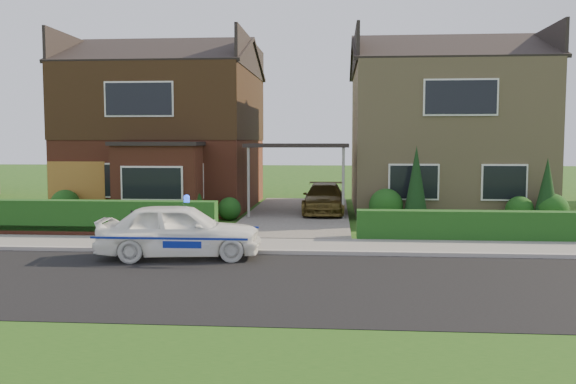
# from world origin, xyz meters

# --- Properties ---
(ground) EXTENTS (120.00, 120.00, 0.00)m
(ground) POSITION_xyz_m (0.00, 0.00, 0.00)
(ground) COLOR #1D4713
(ground) RESTS_ON ground
(road) EXTENTS (60.00, 6.00, 0.02)m
(road) POSITION_xyz_m (0.00, 0.00, 0.00)
(road) COLOR black
(road) RESTS_ON ground
(kerb) EXTENTS (60.00, 0.16, 0.12)m
(kerb) POSITION_xyz_m (0.00, 3.05, 0.06)
(kerb) COLOR #9E9993
(kerb) RESTS_ON ground
(sidewalk) EXTENTS (60.00, 2.00, 0.10)m
(sidewalk) POSITION_xyz_m (0.00, 4.10, 0.05)
(sidewalk) COLOR slate
(sidewalk) RESTS_ON ground
(grass_verge) EXTENTS (60.00, 4.00, 0.01)m
(grass_verge) POSITION_xyz_m (0.00, -5.00, 0.00)
(grass_verge) COLOR #1D4713
(grass_verge) RESTS_ON ground
(driveway) EXTENTS (3.80, 12.00, 0.12)m
(driveway) POSITION_xyz_m (0.00, 11.00, 0.06)
(driveway) COLOR #666059
(driveway) RESTS_ON ground
(house_left) EXTENTS (7.50, 9.53, 7.25)m
(house_left) POSITION_xyz_m (-5.78, 13.90, 3.81)
(house_left) COLOR brown
(house_left) RESTS_ON ground
(house_right) EXTENTS (7.50, 8.06, 7.25)m
(house_right) POSITION_xyz_m (5.80, 13.99, 3.66)
(house_right) COLOR tan
(house_right) RESTS_ON ground
(carport_link) EXTENTS (3.80, 3.00, 2.77)m
(carport_link) POSITION_xyz_m (0.00, 10.95, 2.66)
(carport_link) COLOR black
(carport_link) RESTS_ON ground
(garage_door) EXTENTS (2.20, 0.10, 2.10)m
(garage_door) POSITION_xyz_m (-8.25, 9.96, 1.05)
(garage_door) COLOR brown
(garage_door) RESTS_ON ground
(dwarf_wall) EXTENTS (7.70, 0.25, 0.36)m
(dwarf_wall) POSITION_xyz_m (-5.80, 5.30, 0.18)
(dwarf_wall) COLOR brown
(dwarf_wall) RESTS_ON ground
(hedge_left) EXTENTS (7.50, 0.55, 0.90)m
(hedge_left) POSITION_xyz_m (-5.80, 5.45, 0.00)
(hedge_left) COLOR #193D13
(hedge_left) RESTS_ON ground
(hedge_right) EXTENTS (7.50, 0.55, 0.80)m
(hedge_right) POSITION_xyz_m (5.80, 5.35, 0.00)
(hedge_right) COLOR #193D13
(hedge_right) RESTS_ON ground
(shrub_left_far) EXTENTS (1.08, 1.08, 1.08)m
(shrub_left_far) POSITION_xyz_m (-8.50, 9.50, 0.54)
(shrub_left_far) COLOR #193D13
(shrub_left_far) RESTS_ON ground
(shrub_left_mid) EXTENTS (1.32, 1.32, 1.32)m
(shrub_left_mid) POSITION_xyz_m (-4.00, 9.30, 0.66)
(shrub_left_mid) COLOR #193D13
(shrub_left_mid) RESTS_ON ground
(shrub_left_near) EXTENTS (0.84, 0.84, 0.84)m
(shrub_left_near) POSITION_xyz_m (-2.40, 9.60, 0.42)
(shrub_left_near) COLOR #193D13
(shrub_left_near) RESTS_ON ground
(shrub_right_near) EXTENTS (1.20, 1.20, 1.20)m
(shrub_right_near) POSITION_xyz_m (3.20, 9.40, 0.60)
(shrub_right_near) COLOR #193D13
(shrub_right_near) RESTS_ON ground
(shrub_right_mid) EXTENTS (0.96, 0.96, 0.96)m
(shrub_right_mid) POSITION_xyz_m (7.80, 9.50, 0.48)
(shrub_right_mid) COLOR #193D13
(shrub_right_mid) RESTS_ON ground
(shrub_right_far) EXTENTS (1.08, 1.08, 1.08)m
(shrub_right_far) POSITION_xyz_m (8.80, 9.20, 0.54)
(shrub_right_far) COLOR #193D13
(shrub_right_far) RESTS_ON ground
(conifer_a) EXTENTS (0.90, 0.90, 2.60)m
(conifer_a) POSITION_xyz_m (4.20, 9.20, 1.30)
(conifer_a) COLOR black
(conifer_a) RESTS_ON ground
(conifer_b) EXTENTS (0.90, 0.90, 2.20)m
(conifer_b) POSITION_xyz_m (8.60, 9.20, 1.10)
(conifer_b) COLOR black
(conifer_b) RESTS_ON ground
(police_car) EXTENTS (3.64, 4.13, 1.51)m
(police_car) POSITION_xyz_m (-2.34, 2.40, 0.68)
(police_car) COLOR white
(police_car) RESTS_ON ground
(driveway_car) EXTENTS (1.61, 3.88, 1.12)m
(driveway_car) POSITION_xyz_m (1.00, 11.06, 0.68)
(driveway_car) COLOR brown
(driveway_car) RESTS_ON driveway
(potted_plant_a) EXTENTS (0.39, 0.27, 0.71)m
(potted_plant_a) POSITION_xyz_m (-7.00, 7.85, 0.36)
(potted_plant_a) COLOR gray
(potted_plant_a) RESTS_ON ground
(potted_plant_b) EXTENTS (0.47, 0.45, 0.67)m
(potted_plant_b) POSITION_xyz_m (-4.66, 6.00, 0.34)
(potted_plant_b) COLOR gray
(potted_plant_b) RESTS_ON ground
(potted_plant_c) EXTENTS (0.60, 0.60, 0.79)m
(potted_plant_c) POSITION_xyz_m (-4.53, 8.59, 0.39)
(potted_plant_c) COLOR gray
(potted_plant_c) RESTS_ON ground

